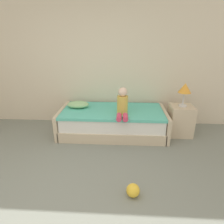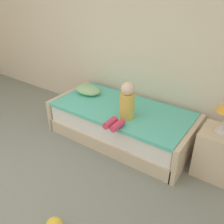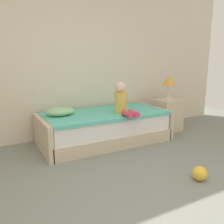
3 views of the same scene
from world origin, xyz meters
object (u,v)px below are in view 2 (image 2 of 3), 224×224
at_px(bed, 122,123).
at_px(child_figure, 125,105).
at_px(nightstand, 216,153).
at_px(pillow, 88,90).

height_order(bed, child_figure, child_figure).
height_order(nightstand, pillow, pillow).
bearing_deg(nightstand, bed, -179.49).
relative_size(nightstand, pillow, 1.36).
distance_m(bed, nightstand, 1.35).
bearing_deg(pillow, child_figure, -19.96).
distance_m(nightstand, child_figure, 1.25).
height_order(child_figure, pillow, child_figure).
bearing_deg(child_figure, nightstand, 11.71).
relative_size(bed, child_figure, 4.14).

